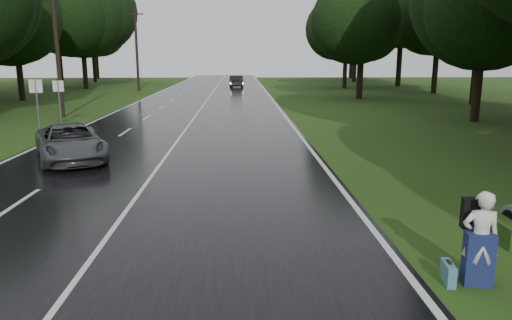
{
  "coord_description": "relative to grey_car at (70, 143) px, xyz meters",
  "views": [
    {
      "loc": [
        2.84,
        -10.27,
        3.81
      ],
      "look_at": [
        3.28,
        2.19,
        1.1
      ],
      "focal_mm": 33.42,
      "sensor_mm": 36.0,
      "label": 1
    }
  ],
  "objects": [
    {
      "name": "road",
      "position": [
        3.42,
        12.7,
        -0.68
      ],
      "size": [
        12.0,
        140.0,
        0.04
      ],
      "primitive_type": "cube",
      "color": "black",
      "rests_on": "ground"
    },
    {
      "name": "hitchhiker",
      "position": [
        10.29,
        -10.18,
        0.06
      ],
      "size": [
        0.66,
        0.61,
        1.66
      ],
      "color": "silver",
      "rests_on": "ground"
    },
    {
      "name": "tree_right_d",
      "position": [
        20.35,
        10.34,
        -0.7
      ],
      "size": [
        7.8,
        7.8,
        12.18
      ],
      "primitive_type": null,
      "color": "black",
      "rests_on": "ground"
    },
    {
      "name": "road_sign_a",
      "position": [
        -3.78,
        6.52,
        -0.7
      ],
      "size": [
        0.65,
        0.1,
        2.71
      ],
      "primitive_type": null,
      "color": "white",
      "rests_on": "ground"
    },
    {
      "name": "ground",
      "position": [
        3.42,
        -7.3,
        -0.7
      ],
      "size": [
        160.0,
        160.0,
        0.0
      ],
      "primitive_type": "plane",
      "color": "#274514",
      "rests_on": "ground"
    },
    {
      "name": "grey_car",
      "position": [
        0.0,
        0.0,
        0.0
      ],
      "size": [
        4.0,
        5.27,
        1.33
      ],
      "primitive_type": "imported",
      "rotation": [
        0.0,
        0.0,
        0.43
      ],
      "color": "#484A4D",
      "rests_on": "road"
    },
    {
      "name": "tree_left_f",
      "position": [
        -12.15,
        40.95,
        -0.7
      ],
      "size": [
        9.32,
        9.32,
        14.57
      ],
      "primitive_type": null,
      "color": "black",
      "rests_on": "ground"
    },
    {
      "name": "tree_right_f",
      "position": [
        19.24,
        41.26,
        -0.7
      ],
      "size": [
        8.2,
        8.2,
        12.81
      ],
      "primitive_type": null,
      "color": "black",
      "rests_on": "ground"
    },
    {
      "name": "suitcase",
      "position": [
        9.83,
        -10.13,
        -0.52
      ],
      "size": [
        0.22,
        0.53,
        0.36
      ],
      "primitive_type": "cube",
      "rotation": [
        0.0,
        0.0,
        6.14
      ],
      "color": "teal",
      "rests_on": "ground"
    },
    {
      "name": "road_sign_b",
      "position": [
        -3.78,
        9.49,
        -0.7
      ],
      "size": [
        0.6,
        0.1,
        2.52
      ],
      "primitive_type": null,
      "color": "white",
      "rests_on": "ground"
    },
    {
      "name": "tree_right_e",
      "position": [
        17.39,
        26.44,
        -0.7
      ],
      "size": [
        7.75,
        7.75,
        12.11
      ],
      "primitive_type": null,
      "color": "black",
      "rests_on": "ground"
    },
    {
      "name": "tree_left_e",
      "position": [
        -12.93,
        25.47,
        -0.7
      ],
      "size": [
        7.87,
        7.87,
        12.29
      ],
      "primitive_type": null,
      "color": "black",
      "rests_on": "ground"
    },
    {
      "name": "lane_center",
      "position": [
        3.42,
        12.7,
        -0.66
      ],
      "size": [
        0.12,
        140.0,
        0.01
      ],
      "primitive_type": "cube",
      "color": "silver",
      "rests_on": "road"
    },
    {
      "name": "far_car",
      "position": [
        5.98,
        42.72,
        0.08
      ],
      "size": [
        1.75,
        4.56,
        1.48
      ],
      "primitive_type": "imported",
      "rotation": [
        0.0,
        0.0,
        3.1
      ],
      "color": "black",
      "rests_on": "road"
    },
    {
      "name": "utility_pole_mid",
      "position": [
        -5.08,
        13.35,
        -0.7
      ],
      "size": [
        1.8,
        0.28,
        9.09
      ],
      "primitive_type": null,
      "color": "black",
      "rests_on": "ground"
    },
    {
      "name": "utility_pole_far",
      "position": [
        -5.08,
        37.13,
        -0.7
      ],
      "size": [
        1.8,
        0.28,
        9.31
      ],
      "primitive_type": null,
      "color": "black",
      "rests_on": "ground"
    }
  ]
}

